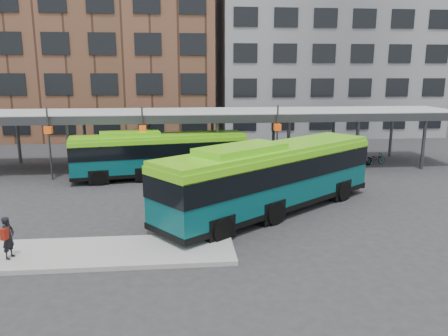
# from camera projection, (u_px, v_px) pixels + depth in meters

# --- Properties ---
(ground) EXTENTS (120.00, 120.00, 0.00)m
(ground) POSITION_uv_depth(u_px,v_px,m) (194.00, 225.00, 20.19)
(ground) COLOR #28282B
(ground) RESTS_ON ground
(boarding_island) EXTENTS (14.00, 3.00, 0.18)m
(boarding_island) POSITION_uv_depth(u_px,v_px,m) (52.00, 255.00, 16.73)
(boarding_island) COLOR gray
(boarding_island) RESTS_ON ground
(canopy) EXTENTS (40.00, 6.53, 4.80)m
(canopy) POSITION_uv_depth(u_px,v_px,m) (187.00, 115.00, 31.86)
(canopy) COLOR #999B9E
(canopy) RESTS_ON ground
(building_brick) EXTENTS (26.00, 14.00, 22.00)m
(building_brick) POSITION_uv_depth(u_px,v_px,m) (92.00, 35.00, 47.98)
(building_brick) COLOR brown
(building_brick) RESTS_ON ground
(building_grey) EXTENTS (24.00, 14.00, 20.00)m
(building_grey) POSITION_uv_depth(u_px,v_px,m) (322.00, 45.00, 50.68)
(building_grey) COLOR slate
(building_grey) RESTS_ON ground
(bus_front) EXTENTS (12.26, 10.21, 3.65)m
(bus_front) POSITION_uv_depth(u_px,v_px,m) (271.00, 176.00, 21.71)
(bus_front) COLOR #06464A
(bus_front) RESTS_ON ground
(bus_rear) EXTENTS (11.73, 4.40, 3.17)m
(bus_rear) POSITION_uv_depth(u_px,v_px,m) (159.00, 153.00, 29.11)
(bus_rear) COLOR #06464A
(bus_rear) RESTS_ON ground
(pedestrian) EXTENTS (0.49, 0.66, 1.60)m
(pedestrian) POSITION_uv_depth(u_px,v_px,m) (8.00, 237.00, 16.04)
(pedestrian) COLOR black
(pedestrian) RESTS_ON boarding_island
(bike_rack) EXTENTS (4.97, 1.49, 1.01)m
(bike_rack) POSITION_uv_depth(u_px,v_px,m) (354.00, 160.00, 33.03)
(bike_rack) COLOR slate
(bike_rack) RESTS_ON ground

